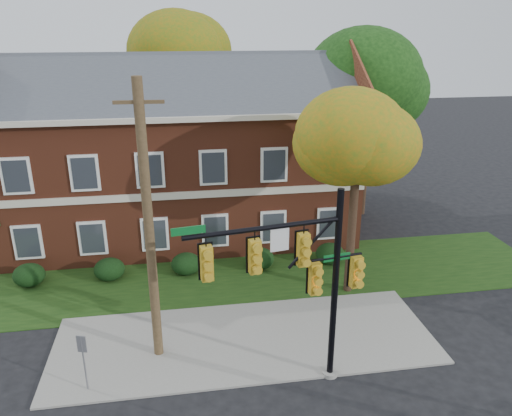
{
  "coord_description": "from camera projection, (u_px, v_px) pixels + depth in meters",
  "views": [
    {
      "loc": [
        -2.1,
        -14.57,
        11.14
      ],
      "look_at": [
        0.73,
        3.0,
        4.52
      ],
      "focal_mm": 35.0,
      "sensor_mm": 36.0,
      "label": 1
    }
  ],
  "objects": [
    {
      "name": "hedge_far_right",
      "position": [
        330.0,
        254.0,
        24.44
      ],
      "size": [
        1.4,
        1.26,
        1.05
      ],
      "primitive_type": "ellipsoid",
      "color": "black",
      "rests_on": "ground"
    },
    {
      "name": "apartment_building",
      "position": [
        179.0,
        145.0,
        26.7
      ],
      "size": [
        18.8,
        8.8,
        9.74
      ],
      "color": "brown",
      "rests_on": "ground"
    },
    {
      "name": "sign_post",
      "position": [
        83.0,
        354.0,
        15.59
      ],
      "size": [
        0.3,
        0.12,
        2.09
      ],
      "rotation": [
        0.0,
        0.0,
        -0.29
      ],
      "color": "slate",
      "rests_on": "ground"
    },
    {
      "name": "grass_strip",
      "position": [
        230.0,
        277.0,
        23.22
      ],
      "size": [
        30.0,
        6.0,
        0.04
      ],
      "primitive_type": "cube",
      "color": "#193811",
      "rests_on": "ground"
    },
    {
      "name": "tree_far_rear",
      "position": [
        195.0,
        60.0,
        32.82
      ],
      "size": [
        6.84,
        6.46,
        11.52
      ],
      "color": "black",
      "rests_on": "ground"
    },
    {
      "name": "ground",
      "position": [
        249.0,
        358.0,
        17.68
      ],
      "size": [
        120.0,
        120.0,
        0.0
      ],
      "primitive_type": "plane",
      "color": "black",
      "rests_on": "ground"
    },
    {
      "name": "sidewalk",
      "position": [
        245.0,
        340.0,
        18.59
      ],
      "size": [
        14.0,
        5.0,
        0.08
      ],
      "primitive_type": "cube",
      "color": "gray",
      "rests_on": "ground"
    },
    {
      "name": "tree_right_rear",
      "position": [
        379.0,
        80.0,
        28.09
      ],
      "size": [
        6.3,
        5.95,
        10.62
      ],
      "color": "black",
      "rests_on": "ground"
    },
    {
      "name": "traffic_signal",
      "position": [
        301.0,
        271.0,
        15.04
      ],
      "size": [
        5.88,
        1.08,
        6.61
      ],
      "rotation": [
        0.0,
        0.0,
        0.15
      ],
      "color": "gray",
      "rests_on": "ground"
    },
    {
      "name": "hedge_far_left",
      "position": [
        29.0,
        275.0,
        22.36
      ],
      "size": [
        1.4,
        1.26,
        1.05
      ],
      "primitive_type": "ellipsoid",
      "color": "black",
      "rests_on": "ground"
    },
    {
      "name": "hedge_right",
      "position": [
        260.0,
        259.0,
        23.92
      ],
      "size": [
        1.4,
        1.26,
        1.05
      ],
      "primitive_type": "ellipsoid",
      "color": "black",
      "rests_on": "ground"
    },
    {
      "name": "hedge_center",
      "position": [
        186.0,
        264.0,
        23.4
      ],
      "size": [
        1.4,
        1.26,
        1.05
      ],
      "primitive_type": "ellipsoid",
      "color": "black",
      "rests_on": "ground"
    },
    {
      "name": "utility_pole",
      "position": [
        149.0,
        228.0,
        16.14
      ],
      "size": [
        1.51,
        0.34,
        9.7
      ],
      "rotation": [
        0.0,
        0.0,
        -0.05
      ],
      "color": "#453620",
      "rests_on": "ground"
    },
    {
      "name": "hedge_left",
      "position": [
        109.0,
        269.0,
        22.88
      ],
      "size": [
        1.4,
        1.26,
        1.05
      ],
      "primitive_type": "ellipsoid",
      "color": "black",
      "rests_on": "ground"
    },
    {
      "name": "tree_near_right",
      "position": [
        365.0,
        143.0,
        19.71
      ],
      "size": [
        4.5,
        4.25,
        8.58
      ],
      "color": "black",
      "rests_on": "ground"
    }
  ]
}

